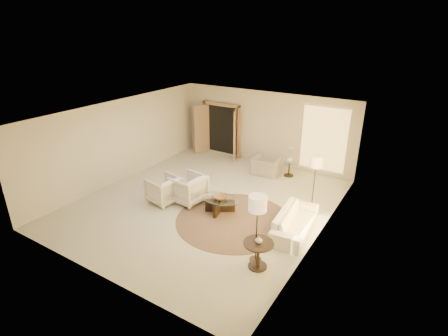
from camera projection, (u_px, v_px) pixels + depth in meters
The scene contains 18 objects.
room at pixel (205, 160), 10.22m from camera, with size 7.04×8.04×2.83m.
windows_right at pixel (322, 188), 8.63m from camera, with size 0.10×6.40×2.40m, color #FDCC65, non-canonical shape.
window_back_corner at pixel (324, 139), 12.21m from camera, with size 1.70×0.10×2.40m, color #FDCC65, non-canonical shape.
curtains_right at pixel (330, 177), 9.38m from camera, with size 0.06×5.20×2.60m, color #BFB48B, non-canonical shape.
french_doors at pixel (221, 130), 14.27m from camera, with size 1.95×0.66×2.16m.
area_rug at pixel (233, 220), 9.79m from camera, with size 3.24×3.24×0.01m, color #3E2A1F.
sofa at pixel (295, 221), 9.16m from camera, with size 2.05×0.80×0.60m, color silver.
armchair_left at pixel (188, 187), 10.66m from camera, with size 0.92×0.86×0.95m, color silver.
armchair_right at pixel (164, 188), 10.67m from camera, with size 0.86×0.80×0.88m, color silver.
accent_chair at pixel (266, 163), 12.61m from camera, with size 0.98×0.64×0.86m, color gray.
coffee_table at pixel (220, 204), 10.14m from camera, with size 1.53×1.53×0.43m.
end_table at pixel (258, 250), 7.75m from camera, with size 0.69×0.69×0.65m.
side_table at pixel (289, 167), 12.53m from camera, with size 0.46×0.46×0.53m.
floor_lamp_near at pixel (316, 164), 9.99m from camera, with size 0.40×0.40×1.64m.
floor_lamp_far at pixel (258, 207), 7.60m from camera, with size 0.40×0.40×1.67m.
bowl at pixel (220, 197), 10.06m from camera, with size 0.38×0.38×0.09m, color brown.
end_vase at pixel (259, 240), 7.65m from camera, with size 0.16×0.16×0.16m, color silver.
side_vase at pixel (290, 159), 12.40m from camera, with size 0.22×0.22×0.23m, color silver.
Camera 1 is at (5.51, -7.79, 5.11)m, focal length 28.00 mm.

